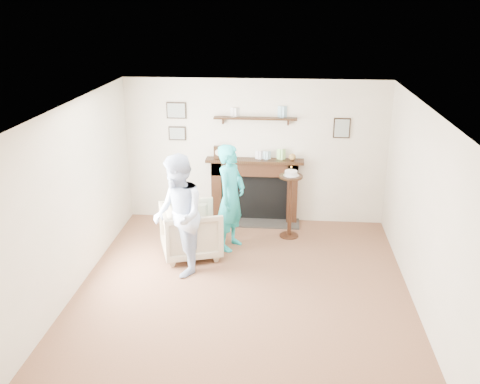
% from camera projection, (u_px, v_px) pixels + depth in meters
% --- Properties ---
extents(ground, '(5.00, 5.00, 0.00)m').
position_uv_depth(ground, '(243.00, 289.00, 7.30)').
color(ground, brown).
rests_on(ground, ground).
extents(room_shell, '(4.54, 5.02, 2.52)m').
position_uv_depth(room_shell, '(247.00, 161.00, 7.40)').
color(room_shell, beige).
rests_on(room_shell, ground).
extents(armchair, '(1.10, 1.09, 0.80)m').
position_uv_depth(armchair, '(192.00, 254.00, 8.30)').
color(armchair, tan).
rests_on(armchair, ground).
extents(man, '(0.93, 1.04, 1.75)m').
position_uv_depth(man, '(181.00, 271.00, 7.78)').
color(man, silver).
rests_on(man, ground).
extents(woman, '(0.60, 0.72, 1.68)m').
position_uv_depth(woman, '(231.00, 247.00, 8.55)').
color(woman, '#1DA78E').
rests_on(woman, ground).
extents(pedestal_table, '(0.38, 0.38, 1.22)m').
position_uv_depth(pedestal_table, '(290.00, 194.00, 8.68)').
color(pedestal_table, black).
rests_on(pedestal_table, ground).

